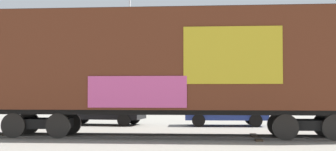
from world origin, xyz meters
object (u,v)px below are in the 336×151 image
(flagpole, at_px, (132,29))
(parked_car_blue, at_px, (225,110))
(parked_car_black, at_px, (101,109))
(freight_car, at_px, (171,63))

(flagpole, distance_m, parked_car_blue, 10.05)
(flagpole, xyz_separation_m, parked_car_blue, (6.24, -6.03, -5.07))
(parked_car_black, height_order, parked_car_blue, parked_car_blue)
(parked_car_black, bearing_deg, flagpole, 88.67)
(parked_car_black, bearing_deg, parked_car_blue, 2.41)
(freight_car, relative_size, parked_car_blue, 3.65)
(parked_car_black, distance_m, parked_car_blue, 6.39)
(flagpole, relative_size, parked_car_blue, 2.30)
(flagpole, height_order, parked_car_blue, flagpole)
(flagpole, bearing_deg, freight_car, -70.43)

